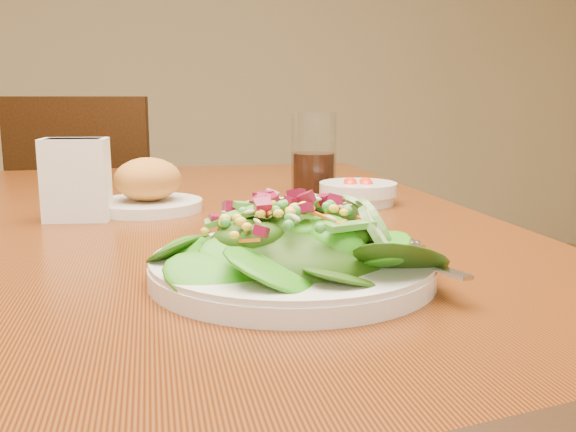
% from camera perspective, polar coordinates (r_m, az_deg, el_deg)
% --- Properties ---
extents(dining_table, '(0.90, 1.40, 0.75)m').
position_cam_1_polar(dining_table, '(1.02, -8.00, -5.74)').
color(dining_table, '#693211').
rests_on(dining_table, ground_plane).
extents(chair_far, '(0.52, 0.52, 0.93)m').
position_cam_1_polar(chair_far, '(2.06, -16.60, -2.06)').
color(chair_far, black).
rests_on(chair_far, ground_plane).
extents(salad_plate, '(0.30, 0.29, 0.08)m').
position_cam_1_polar(salad_plate, '(0.66, 1.23, -2.97)').
color(salad_plate, silver).
rests_on(salad_plate, dining_table).
extents(bread_plate, '(0.17, 0.17, 0.09)m').
position_cam_1_polar(bread_plate, '(1.06, -12.32, 2.34)').
color(bread_plate, silver).
rests_on(bread_plate, dining_table).
extents(tomato_bowl, '(0.13, 0.13, 0.04)m').
position_cam_1_polar(tomato_bowl, '(1.11, 6.23, 2.10)').
color(tomato_bowl, silver).
rests_on(tomato_bowl, dining_table).
extents(drinking_glass, '(0.09, 0.09, 0.15)m').
position_cam_1_polar(drinking_glass, '(1.23, 2.30, 5.11)').
color(drinking_glass, silver).
rests_on(drinking_glass, dining_table).
extents(napkin_holder, '(0.10, 0.06, 0.12)m').
position_cam_1_polar(napkin_holder, '(1.01, -18.33, 3.27)').
color(napkin_holder, white).
rests_on(napkin_holder, dining_table).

